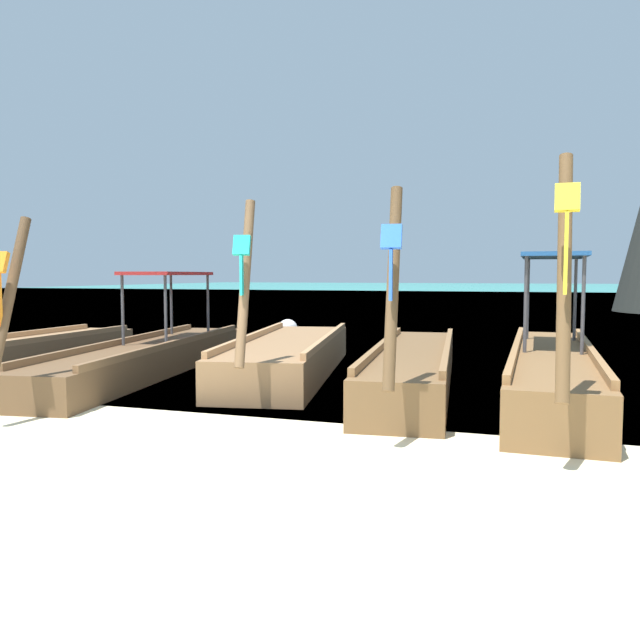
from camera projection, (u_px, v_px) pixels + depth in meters
ground at (190, 462)px, 5.66m from camera, size 120.00×120.00×0.00m
sea_water at (494, 291)px, 64.34m from camera, size 120.00×120.00×0.00m
longtail_boat_red_ribbon at (27, 351)px, 11.75m from camera, size 1.20×5.88×2.66m
longtail_boat_orange_ribbon at (149, 355)px, 10.75m from camera, size 2.03×7.40×2.36m
longtail_boat_turquoise_ribbon at (289, 356)px, 10.61m from camera, size 2.33×6.08×2.61m
longtail_boat_blue_ribbon at (414, 368)px, 9.33m from camera, size 1.59×6.43×2.59m
longtail_boat_yellow_ribbon at (552, 369)px, 8.81m from camera, size 1.18×7.02×2.78m
mooring_buoy_near at (288, 329)px, 16.43m from camera, size 0.52×0.52×0.52m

